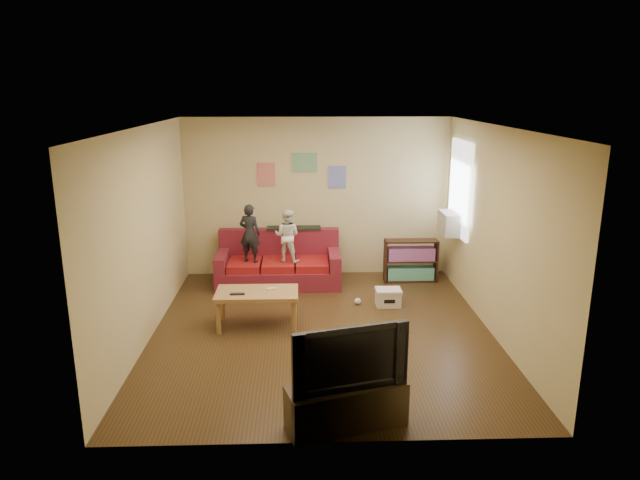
{
  "coord_description": "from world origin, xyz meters",
  "views": [
    {
      "loc": [
        -0.27,
        -7.08,
        3.15
      ],
      "look_at": [
        0.0,
        0.8,
        1.05
      ],
      "focal_mm": 32.0,
      "sensor_mm": 36.0,
      "label": 1
    }
  ],
  "objects_px": {
    "coffee_table": "(257,296)",
    "television": "(347,354)",
    "bookshelf": "(410,263)",
    "child_a": "(250,233)",
    "child_b": "(287,236)",
    "tv_stand": "(346,406)",
    "file_box": "(388,297)",
    "sofa": "(279,266)"
  },
  "relations": [
    {
      "from": "child_b",
      "to": "bookshelf",
      "type": "bearing_deg",
      "value": -157.63
    },
    {
      "from": "sofa",
      "to": "bookshelf",
      "type": "distance_m",
      "value": 2.21
    },
    {
      "from": "coffee_table",
      "to": "child_a",
      "type": "bearing_deg",
      "value": 97.74
    },
    {
      "from": "coffee_table",
      "to": "file_box",
      "type": "distance_m",
      "value": 2.04
    },
    {
      "from": "sofa",
      "to": "child_a",
      "type": "xyz_separation_m",
      "value": [
        -0.45,
        -0.17,
        0.6
      ]
    },
    {
      "from": "child_a",
      "to": "child_b",
      "type": "distance_m",
      "value": 0.6
    },
    {
      "from": "tv_stand",
      "to": "television",
      "type": "xyz_separation_m",
      "value": [
        0.0,
        0.0,
        0.54
      ]
    },
    {
      "from": "file_box",
      "to": "tv_stand",
      "type": "xyz_separation_m",
      "value": [
        -0.88,
        -3.12,
        0.08
      ]
    },
    {
      "from": "sofa",
      "to": "bookshelf",
      "type": "relative_size",
      "value": 2.28
    },
    {
      "from": "child_a",
      "to": "coffee_table",
      "type": "xyz_separation_m",
      "value": [
        0.22,
        -1.62,
        -0.47
      ]
    },
    {
      "from": "child_a",
      "to": "file_box",
      "type": "distance_m",
      "value": 2.44
    },
    {
      "from": "sofa",
      "to": "file_box",
      "type": "height_order",
      "value": "sofa"
    },
    {
      "from": "bookshelf",
      "to": "coffee_table",
      "type": "bearing_deg",
      "value": -143.16
    },
    {
      "from": "bookshelf",
      "to": "child_a",
      "type": "bearing_deg",
      "value": -175.51
    },
    {
      "from": "child_b",
      "to": "coffee_table",
      "type": "bearing_deg",
      "value": 93.4
    },
    {
      "from": "coffee_table",
      "to": "television",
      "type": "height_order",
      "value": "television"
    },
    {
      "from": "sofa",
      "to": "television",
      "type": "height_order",
      "value": "television"
    },
    {
      "from": "child_a",
      "to": "coffee_table",
      "type": "height_order",
      "value": "child_a"
    },
    {
      "from": "child_b",
      "to": "coffee_table",
      "type": "relative_size",
      "value": 0.78
    },
    {
      "from": "sofa",
      "to": "coffee_table",
      "type": "relative_size",
      "value": 1.82
    },
    {
      "from": "tv_stand",
      "to": "television",
      "type": "distance_m",
      "value": 0.54
    },
    {
      "from": "sofa",
      "to": "file_box",
      "type": "distance_m",
      "value": 2.01
    },
    {
      "from": "bookshelf",
      "to": "child_b",
      "type": "bearing_deg",
      "value": -174.21
    },
    {
      "from": "child_a",
      "to": "tv_stand",
      "type": "height_order",
      "value": "child_a"
    },
    {
      "from": "sofa",
      "to": "television",
      "type": "relative_size",
      "value": 1.81
    },
    {
      "from": "bookshelf",
      "to": "file_box",
      "type": "distance_m",
      "value": 1.28
    },
    {
      "from": "sofa",
      "to": "child_a",
      "type": "relative_size",
      "value": 2.12
    },
    {
      "from": "child_a",
      "to": "bookshelf",
      "type": "bearing_deg",
      "value": -156.74
    },
    {
      "from": "sofa",
      "to": "television",
      "type": "xyz_separation_m",
      "value": [
        0.79,
        -4.22,
        0.45
      ]
    },
    {
      "from": "sofa",
      "to": "coffee_table",
      "type": "xyz_separation_m",
      "value": [
        -0.23,
        -1.79,
        0.13
      ]
    },
    {
      "from": "child_b",
      "to": "coffee_table",
      "type": "height_order",
      "value": "child_b"
    },
    {
      "from": "bookshelf",
      "to": "sofa",
      "type": "bearing_deg",
      "value": -178.96
    },
    {
      "from": "child_a",
      "to": "coffee_table",
      "type": "distance_m",
      "value": 1.7
    },
    {
      "from": "sofa",
      "to": "child_a",
      "type": "height_order",
      "value": "child_a"
    },
    {
      "from": "tv_stand",
      "to": "child_b",
      "type": "bearing_deg",
      "value": 81.73
    },
    {
      "from": "bookshelf",
      "to": "television",
      "type": "distance_m",
      "value": 4.52
    },
    {
      "from": "file_box",
      "to": "television",
      "type": "bearing_deg",
      "value": -105.71
    },
    {
      "from": "bookshelf",
      "to": "file_box",
      "type": "height_order",
      "value": "bookshelf"
    },
    {
      "from": "file_box",
      "to": "tv_stand",
      "type": "height_order",
      "value": "tv_stand"
    },
    {
      "from": "child_a",
      "to": "child_b",
      "type": "relative_size",
      "value": 1.11
    },
    {
      "from": "child_b",
      "to": "coffee_table",
      "type": "distance_m",
      "value": 1.72
    },
    {
      "from": "child_b",
      "to": "tv_stand",
      "type": "xyz_separation_m",
      "value": [
        0.64,
        -4.05,
        -0.64
      ]
    }
  ]
}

